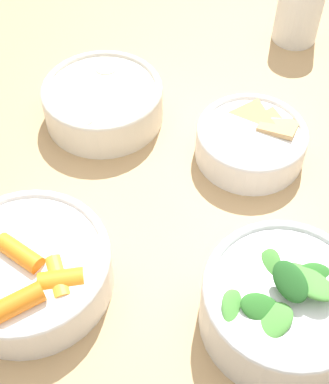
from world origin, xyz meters
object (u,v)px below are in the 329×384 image
bowl_cookies (251,140)px  cup (299,11)px  bowl_greens (283,304)px  bowl_carrots (29,269)px  bowl_beans_hotdog (103,102)px

bowl_cookies → cup: cup is taller
bowl_greens → bowl_cookies: bowl_greens is taller
bowl_greens → cup: bearing=0.7°
cup → bowl_carrots: bearing=153.2°
bowl_cookies → bowl_greens: bearing=-167.5°
bowl_carrots → bowl_beans_hotdog: bowl_carrots is taller
bowl_carrots → cup: size_ratio=1.82×
bowl_carrots → bowl_beans_hotdog: (0.26, -0.01, -0.00)m
bowl_carrots → bowl_greens: (0.01, -0.25, 0.01)m
bowl_greens → bowl_beans_hotdog: size_ratio=1.00×
bowl_carrots → bowl_beans_hotdog: bearing=-1.4°
bowl_greens → bowl_cookies: size_ratio=1.16×
bowl_greens → cup: size_ratio=1.67×
bowl_greens → bowl_cookies: bearing=12.5°
bowl_carrots → bowl_greens: 0.25m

